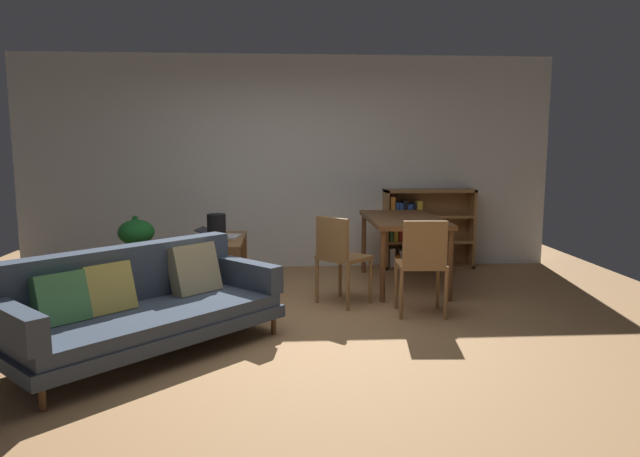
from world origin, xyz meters
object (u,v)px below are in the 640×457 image
Objects in this scene: dining_table at (403,224)px; bookshelf at (421,229)px; fabric_couch at (140,304)px; dining_chair_far at (422,261)px; open_laptop at (221,235)px; media_console at (225,268)px; desk_speaker at (216,228)px; dining_chair_near at (339,254)px; potted_floor_plant at (137,252)px.

bookshelf is (0.44, 0.97, -0.20)m from dining_table.
dining_chair_far is at bearing 17.67° from fabric_couch.
dining_chair_far is at bearing -27.10° from open_laptop.
dining_chair_far is (1.89, -0.88, 0.23)m from media_console.
desk_speaker reaches higher than dining_chair_near.
desk_speaker is (-0.05, -0.20, 0.45)m from media_console.
desk_speaker is 1.27m from dining_chair_near.
potted_floor_plant is at bearing -177.44° from dining_table.
bookshelf reaches higher than dining_table.
open_laptop is 2.71m from bookshelf.
fabric_couch is at bearing -104.05° from open_laptop.
desk_speaker reaches higher than dining_table.
open_laptop is 0.59× the size of potted_floor_plant.
media_console is at bearing 73.64° from fabric_couch.
open_laptop is 1.73× the size of desk_speaker.
bookshelf is (0.51, 2.15, -0.02)m from dining_chair_far.
fabric_couch is 3.13m from dining_table.
media_console is 0.91× the size of bookshelf.
desk_speaker reaches higher than media_console.
media_console is 1.18× the size of dining_chair_near.
dining_chair_near is at bearing -24.63° from open_laptop.
potted_floor_plant is at bearing 104.43° from fabric_couch.
dining_chair_far reaches higher than fabric_couch.
open_laptop is at bearing -174.61° from dining_table.
dining_table is at bearing -114.58° from bookshelf.
potted_floor_plant is at bearing 169.89° from media_console.
fabric_couch is at bearing -106.57° from desk_speaker.
dining_chair_far is at bearing -24.96° from media_console.
potted_floor_plant reaches higher than dining_table.
media_console is at bearing -68.43° from open_laptop.
bookshelf reaches higher than dining_chair_far.
dining_chair_far is (1.94, -0.99, -0.11)m from open_laptop.
desk_speaker reaches higher than fabric_couch.
media_console is 1.27m from dining_chair_near.
dining_chair_near is 0.84m from dining_chair_far.
media_console is 2.03m from dining_table.
media_console is 1.16× the size of dining_chair_far.
bookshelf is (2.89, 2.91, 0.13)m from fabric_couch.
media_console is 2.10m from dining_chair_far.
dining_chair_far reaches higher than dining_table.
bookshelf is at bearing 54.31° from dining_chair_near.
desk_speaker reaches higher than potted_floor_plant.
open_laptop is 0.54× the size of dining_chair_far.
potted_floor_plant is at bearing 176.25° from open_laptop.
dining_table reaches higher than media_console.
media_console is 2.14× the size of open_laptop.
bookshelf reaches higher than desk_speaker.
potted_floor_plant reaches higher than media_console.
desk_speaker is (0.43, 1.44, 0.38)m from fabric_couch.
open_laptop is at bearing 111.57° from media_console.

